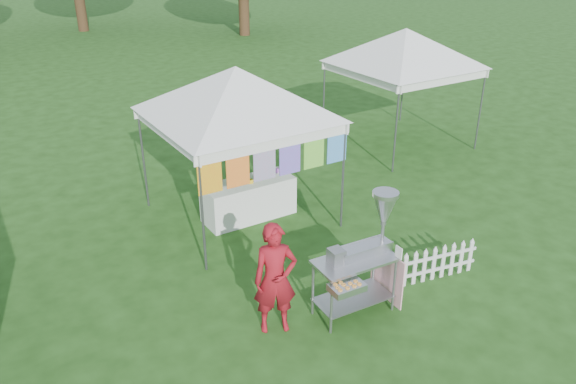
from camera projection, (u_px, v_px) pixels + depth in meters
ground at (349, 305)px, 8.58m from camera, size 120.00×120.00×0.00m
canopy_main at (236, 67)px, 9.98m from camera, size 4.24×4.24×3.45m
canopy_right at (407, 28)px, 13.78m from camera, size 4.24×4.24×3.45m
donut_cart at (368, 246)px, 8.05m from camera, size 1.38×0.86×1.85m
vendor at (275, 279)px, 7.74m from camera, size 0.71×0.60×1.67m
picket_fence at (429, 266)px, 9.06m from camera, size 1.77×0.36×0.56m
display_table at (249, 199)px, 11.04m from camera, size 1.80×0.70×0.77m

